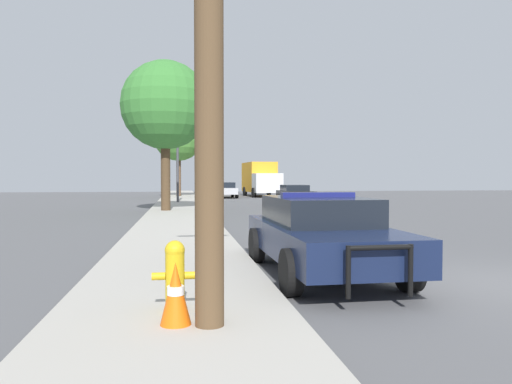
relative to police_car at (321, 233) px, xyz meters
name	(u,v)px	position (x,y,z in m)	size (l,w,h in m)	color
ground_plane	(486,284)	(2.48, -1.23, -0.76)	(110.00, 110.00, 0.00)	#565659
sidewalk_left	(175,291)	(-2.62, -1.23, -0.69)	(3.00, 110.00, 0.13)	#ADA89E
police_car	(321,233)	(0.00, 0.00, 0.00)	(2.19, 5.05, 1.49)	#141E3D
fire_hydrant	(175,273)	(-2.60, -2.60, -0.17)	(0.56, 0.25, 0.86)	gold
traffic_light	(195,145)	(-1.55, 24.69, 3.19)	(3.13, 0.35, 5.48)	#424247
car_background_distant	(225,189)	(1.26, 34.35, -0.04)	(2.05, 4.56, 1.34)	#B7B7BC
car_background_oncoming	(295,194)	(4.58, 21.77, -0.04)	(1.92, 3.97, 1.30)	black
box_truck	(261,178)	(4.86, 37.16, 0.92)	(2.96, 6.90, 3.18)	silver
tree_sidewalk_far	(178,136)	(-2.70, 35.61, 4.66)	(4.45, 4.45, 7.54)	brown
tree_sidewalk_mid	(165,106)	(-3.27, 16.41, 4.57)	(4.40, 4.40, 7.43)	#4C3823
traffic_cone	(176,293)	(-2.59, -3.21, -0.28)	(0.35, 0.35, 0.70)	orange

